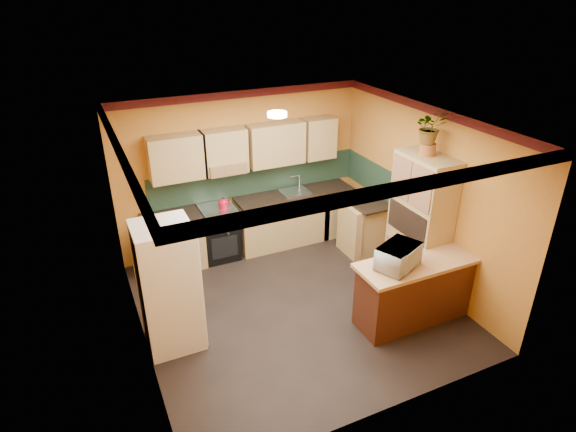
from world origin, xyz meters
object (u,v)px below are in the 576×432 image
object	(u,v)px
base_cabinets_back	(254,226)
breakfast_bar	(421,290)
microwave	(398,257)
stove	(219,232)
pantry	(420,225)
fridge	(169,287)

from	to	relation	value
base_cabinets_back	breakfast_bar	distance (m)	3.06
base_cabinets_back	microwave	world-z (taller)	microwave
stove	breakfast_bar	xyz separation A→B (m)	(2.00, -2.73, -0.02)
stove	pantry	bearing A→B (deg)	-40.83
stove	pantry	size ratio (longest dim) A/B	0.43
fridge	pantry	size ratio (longest dim) A/B	0.81
pantry	microwave	bearing A→B (deg)	-142.95
fridge	breakfast_bar	xyz separation A→B (m)	(3.19, -0.91, -0.41)
pantry	breakfast_bar	bearing A→B (deg)	-122.16
stove	fridge	xyz separation A→B (m)	(-1.19, -1.82, 0.39)
breakfast_bar	microwave	distance (m)	0.79
stove	base_cabinets_back	bearing A→B (deg)	0.00
breakfast_bar	microwave	world-z (taller)	microwave
stove	microwave	size ratio (longest dim) A/B	1.61
base_cabinets_back	pantry	world-z (taller)	pantry
base_cabinets_back	breakfast_bar	world-z (taller)	same
fridge	breakfast_bar	distance (m)	3.34
fridge	microwave	size ratio (longest dim) A/B	3.00
base_cabinets_back	stove	distance (m)	0.63
stove	microwave	world-z (taller)	microwave
stove	fridge	size ratio (longest dim) A/B	0.54
base_cabinets_back	fridge	xyz separation A→B (m)	(-1.81, -1.82, 0.41)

